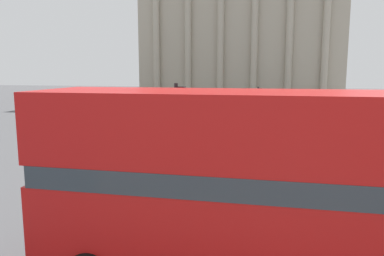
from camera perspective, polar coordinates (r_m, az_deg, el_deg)
double_decker_bus at (r=7.89m, az=17.95°, el=-8.19°), size 11.38×2.66×4.14m
plaza_building_left at (r=57.79m, az=7.53°, el=15.57°), size 28.67×12.69×22.91m
traffic_light_near at (r=11.64m, az=-2.08°, el=-0.36°), size 0.42×0.24×4.16m
traffic_light_far at (r=26.98m, az=10.17°, el=3.73°), size 0.42×0.24×3.40m
car_navy at (r=16.99m, az=6.25°, el=-4.36°), size 4.20×1.93×1.35m
car_white at (r=32.16m, az=8.22°, el=1.82°), size 4.20×1.93×1.35m
pedestrian_red at (r=20.62m, az=1.86°, el=-1.29°), size 0.32×0.32×1.65m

